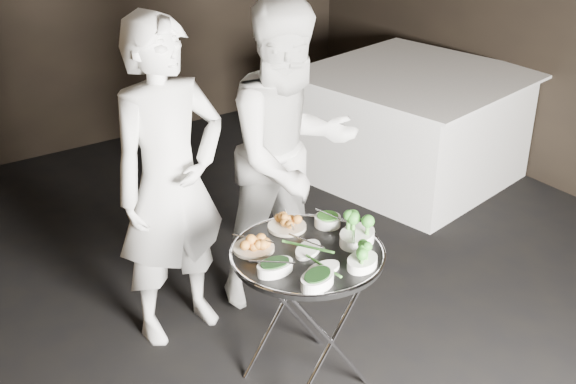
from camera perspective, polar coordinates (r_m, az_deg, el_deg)
tray_stand at (r=3.34m, az=1.49°, el=-9.52°), size 0.48×0.41×0.70m
serving_tray at (r=3.17m, az=1.56°, el=-4.89°), size 0.68×0.68×0.04m
potato_plate_a at (r=3.16m, az=-2.73°, el=-4.14°), size 0.19×0.19×0.07m
potato_plate_b at (r=3.33m, az=-0.08°, el=-2.45°), size 0.18×0.18×0.06m
greens_bowl at (r=3.36m, az=3.15°, el=-2.15°), size 0.12×0.12×0.07m
asparagus_plate_a at (r=3.15m, az=1.58°, el=-4.49°), size 0.20×0.17×0.03m
asparagus_plate_b at (r=3.03m, az=2.81°, el=-5.99°), size 0.17×0.10×0.03m
spinach_bowl_a at (r=3.01m, az=-1.04°, el=-5.85°), size 0.17×0.11×0.07m
spinach_bowl_b at (r=2.93m, az=2.34°, el=-6.81°), size 0.20×0.17×0.07m
broccoli_bowl_a at (r=3.23m, az=5.49°, el=-3.37°), size 0.24×0.21×0.08m
broccoli_bowl_b at (r=3.06m, az=5.90°, el=-5.40°), size 0.19×0.17×0.07m
serving_utensils at (r=3.19m, az=1.08°, el=-3.36°), size 0.58×0.43×0.01m
waiter_left at (r=3.54m, az=-9.27°, el=0.61°), size 0.64×0.45×1.67m
waiter_right at (r=3.81m, az=0.22°, el=2.93°), size 0.84×0.67×1.67m
dining_table at (r=5.45m, az=9.80°, el=5.14°), size 1.43×1.43×0.82m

